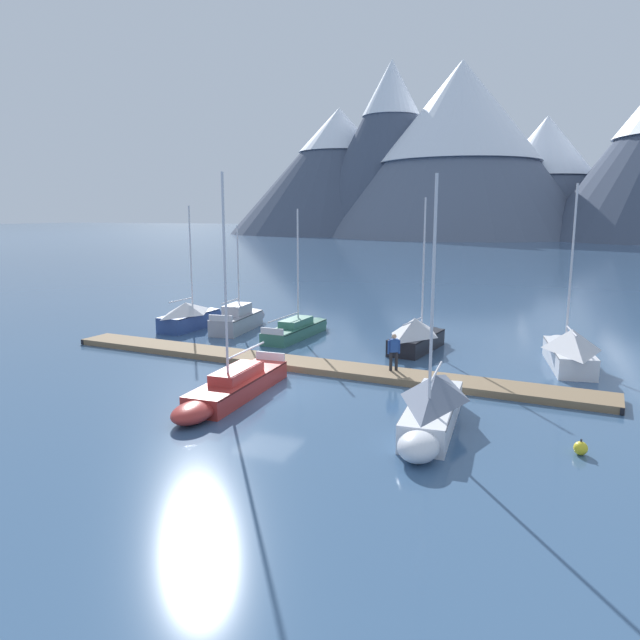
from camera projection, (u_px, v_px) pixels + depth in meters
ground_plane at (267, 390)px, 24.78m from camera, size 700.00×700.00×0.00m
mountain_west_summit at (339, 170)px, 215.44m from camera, size 79.86×79.86×44.64m
mountain_central_massif at (390, 147)px, 200.60m from camera, size 58.72×58.72×57.91m
mountain_shoulder_ridge at (460, 143)px, 185.98m from camera, size 83.87×83.87×54.11m
mountain_east_summit at (545, 173)px, 192.81m from camera, size 59.35×59.35×38.36m
dock at (305, 365)px, 28.41m from camera, size 27.56×4.03×0.30m
sailboat_nearest_berth at (191, 315)px, 38.16m from camera, size 2.01×5.66×7.81m
sailboat_second_berth at (241, 319)px, 37.89m from camera, size 2.14×6.28×6.59m
sailboat_mid_dock_port at (298, 328)px, 35.64m from camera, size 1.86×7.10×7.59m
sailboat_mid_dock_starboard at (232, 387)px, 23.56m from camera, size 1.75×7.64×8.85m
sailboat_far_berth at (418, 334)px, 31.97m from camera, size 2.44×5.58×8.17m
sailboat_outer_slip at (432, 405)px, 20.27m from camera, size 1.97×6.75×8.55m
sailboat_end_of_dock at (568, 348)px, 28.60m from camera, size 2.60×6.61×8.75m
person_on_dock at (394, 350)px, 26.63m from camera, size 0.51×0.39×1.69m
mooring_buoy_channel_marker at (581, 448)px, 18.15m from camera, size 0.43×0.43×0.51m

